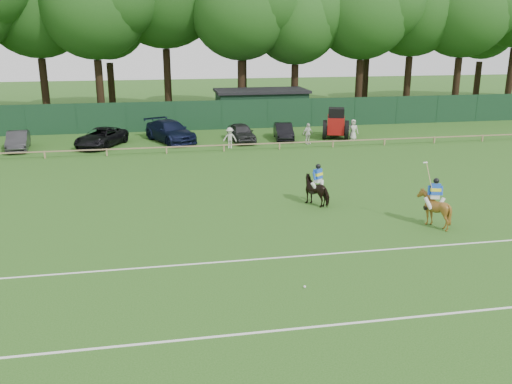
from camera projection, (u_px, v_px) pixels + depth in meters
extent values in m
plane|color=#1E4C14|center=(257.00, 249.00, 20.98)|extent=(160.00, 160.00, 0.00)
imported|color=black|center=(317.00, 190.00, 26.20)|extent=(1.61, 1.81, 1.42)
imported|color=brown|center=(434.00, 209.00, 23.26)|extent=(1.63, 1.74, 1.57)
imported|color=#2F2F32|center=(18.00, 141.00, 38.46)|extent=(1.90, 4.14, 1.31)
imported|color=black|center=(101.00, 137.00, 39.53)|extent=(4.06, 5.37, 1.36)
imported|color=black|center=(170.00, 131.00, 41.32)|extent=(4.31, 5.90, 1.59)
imported|color=#2E2F31|center=(241.00, 133.00, 41.37)|extent=(1.96, 4.15, 1.37)
imported|color=black|center=(284.00, 131.00, 42.27)|extent=(1.77, 3.89, 1.24)
imported|color=beige|center=(230.00, 138.00, 39.01)|extent=(1.07, 0.78, 1.50)
imported|color=silver|center=(308.00, 134.00, 40.46)|extent=(0.98, 0.73, 1.55)
imported|color=beige|center=(353.00, 130.00, 41.86)|extent=(0.87, 0.66, 1.61)
cube|color=silver|center=(318.00, 180.00, 26.06)|extent=(0.44, 0.42, 0.18)
cube|color=blue|center=(318.00, 174.00, 25.97)|extent=(0.50, 0.48, 0.51)
cube|color=yellow|center=(318.00, 174.00, 25.97)|extent=(0.52, 0.49, 0.18)
sphere|color=black|center=(318.00, 166.00, 25.86)|extent=(0.25, 0.25, 0.25)
cylinder|color=silver|center=(322.00, 185.00, 26.29)|extent=(0.33, 0.49, 0.59)
cylinder|color=silver|center=(315.00, 188.00, 25.93)|extent=(0.50, 0.24, 0.59)
cube|color=silver|center=(435.00, 196.00, 23.10)|extent=(0.42, 0.36, 0.18)
cube|color=blue|center=(436.00, 189.00, 23.01)|extent=(0.47, 0.41, 0.51)
cube|color=yellow|center=(435.00, 190.00, 23.02)|extent=(0.50, 0.40, 0.18)
sphere|color=black|center=(436.00, 181.00, 22.91)|extent=(0.25, 0.25, 0.25)
cylinder|color=silver|center=(441.00, 204.00, 23.11)|extent=(0.45, 0.29, 0.59)
cylinder|color=silver|center=(428.00, 203.00, 23.17)|extent=(0.40, 0.43, 0.59)
cylinder|color=tan|center=(429.00, 176.00, 22.94)|extent=(0.11, 0.63, 1.17)
sphere|color=silver|center=(305.00, 287.00, 17.75)|extent=(0.09, 0.09, 0.09)
cube|color=silver|center=(297.00, 329.00, 15.32)|extent=(60.00, 0.10, 0.01)
cube|color=silver|center=(262.00, 259.00, 20.03)|extent=(60.00, 0.10, 0.01)
cube|color=#997F5B|center=(210.00, 146.00, 37.82)|extent=(62.00, 0.08, 0.08)
cube|color=#14351E|center=(199.00, 115.00, 46.08)|extent=(92.00, 0.04, 2.50)
cube|color=#14331E|center=(261.00, 107.00, 49.91)|extent=(8.00, 4.00, 2.80)
cube|color=black|center=(261.00, 91.00, 49.48)|extent=(8.40, 4.40, 0.24)
cube|color=maroon|center=(336.00, 125.00, 42.77)|extent=(1.99, 2.69, 1.30)
cube|color=black|center=(336.00, 114.00, 42.13)|extent=(1.55, 1.61, 0.90)
cylinder|color=black|center=(325.00, 130.00, 42.30)|extent=(0.76, 1.52, 1.50)
cylinder|color=black|center=(347.00, 130.00, 42.08)|extent=(0.76, 1.52, 1.50)
cylinder|color=black|center=(326.00, 130.00, 44.00)|extent=(0.54, 0.85, 0.80)
cylinder|color=black|center=(345.00, 131.00, 43.80)|extent=(0.54, 0.85, 0.80)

